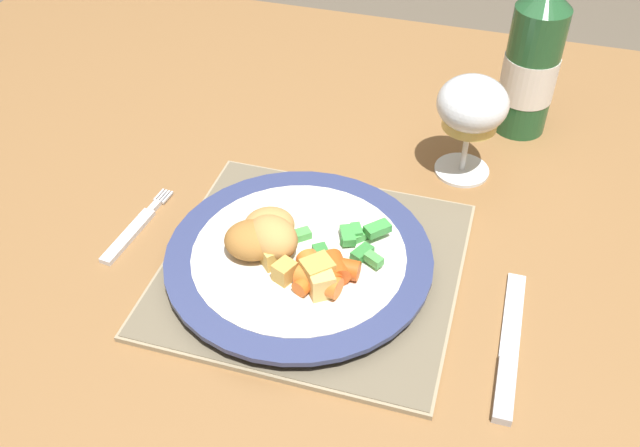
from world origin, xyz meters
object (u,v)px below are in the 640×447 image
object	(u,v)px
wine_glass	(472,109)
table_knife	(509,356)
dinner_plate	(299,259)
dining_table	(345,262)
bottle	(533,59)
fork	(133,230)

from	to	relation	value
wine_glass	table_knife	bearing A→B (deg)	-73.19
dinner_plate	table_knife	bearing A→B (deg)	-13.40
table_knife	dinner_plate	bearing A→B (deg)	166.60
dining_table	table_knife	world-z (taller)	table_knife
dinner_plate	table_knife	distance (m)	0.23
wine_glass	bottle	world-z (taller)	bottle
dinner_plate	wine_glass	xyz separation A→B (m)	(0.14, 0.22, 0.07)
dining_table	fork	world-z (taller)	fork
table_knife	wine_glass	size ratio (longest dim) A/B	1.42
fork	table_knife	bearing A→B (deg)	-7.84
table_knife	dining_table	bearing A→B (deg)	142.01
dining_table	table_knife	size ratio (longest dim) A/B	7.83
fork	wine_glass	bearing A→B (deg)	32.56
dining_table	fork	bearing A→B (deg)	-156.33
fork	wine_glass	xyz separation A→B (m)	(0.34, 0.22, 0.09)
dining_table	table_knife	bearing A→B (deg)	-37.99
wine_glass	bottle	distance (m)	0.13
dinner_plate	table_knife	xyz separation A→B (m)	(0.22, -0.05, -0.01)
fork	dinner_plate	bearing A→B (deg)	-1.35
dining_table	wine_glass	world-z (taller)	wine_glass
dining_table	fork	xyz separation A→B (m)	(-0.22, -0.10, 0.08)
dinner_plate	wine_glass	bearing A→B (deg)	57.41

